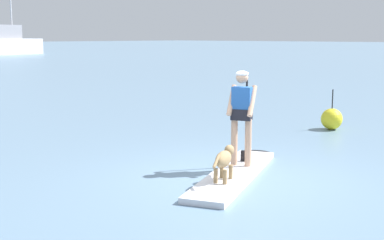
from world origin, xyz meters
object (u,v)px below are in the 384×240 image
Objects in this scene: moored_boat_center at (8,43)px; marker_buoy at (332,119)px; paddleboard at (237,171)px; dog at (224,159)px; person_paddler at (242,111)px.

marker_buoy is at bearing -110.29° from moored_boat_center.
moored_boat_center reaches higher than paddleboard.
dog is 6.11m from marker_buoy.
marker_buoy is (5.22, 0.99, 0.23)m from paddleboard.
moored_boat_center is at bearing 65.89° from person_paddler.
moored_boat_center is at bearing 69.71° from marker_buoy.
person_paddler is 1.80× the size of dog.
moored_boat_center is (27.79, 60.33, 1.05)m from dog.
person_paddler reaches higher than marker_buoy.
marker_buoy is (4.99, 0.89, -0.82)m from person_paddler.
paddleboard is 2.15× the size of person_paddler.
dog is 0.91× the size of marker_buoy.
marker_buoy is at bearing 12.33° from dog.
paddleboard is 3.50× the size of marker_buoy.
person_paddler is at bearing 22.91° from dog.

